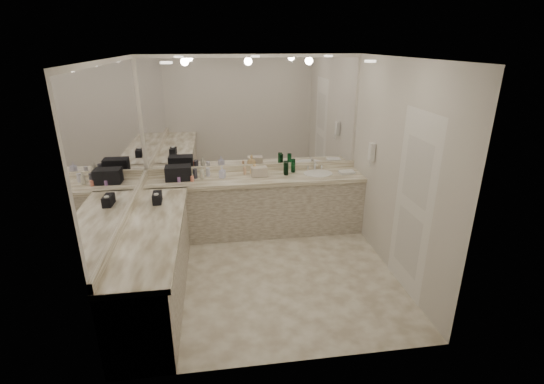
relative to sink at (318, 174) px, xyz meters
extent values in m
plane|color=beige|center=(-0.95, -1.20, -0.90)|extent=(3.20, 3.20, 0.00)
plane|color=white|center=(-0.95, -1.20, 1.71)|extent=(3.20, 3.20, 0.00)
cube|color=beige|center=(-0.95, 0.30, 0.41)|extent=(3.20, 0.02, 2.60)
cube|color=beige|center=(-2.55, -1.20, 0.41)|extent=(0.02, 3.00, 2.60)
cube|color=beige|center=(0.65, -1.20, 0.41)|extent=(0.02, 3.00, 2.60)
cube|color=beige|center=(-0.95, 0.00, -0.48)|extent=(3.20, 0.60, 0.84)
cube|color=white|center=(-0.95, -0.01, -0.03)|extent=(3.20, 0.64, 0.06)
cube|color=beige|center=(-2.25, -1.50, -0.48)|extent=(0.60, 2.40, 0.84)
cube|color=white|center=(-2.24, -1.50, -0.03)|extent=(0.64, 2.42, 0.06)
cube|color=white|center=(-0.95, 0.28, 0.05)|extent=(3.20, 0.04, 0.10)
cube|color=white|center=(-2.53, -1.20, 0.05)|extent=(0.04, 3.00, 0.10)
cube|color=white|center=(-0.95, 0.29, 0.88)|extent=(3.12, 0.01, 1.55)
cube|color=white|center=(-2.54, -1.20, 0.88)|extent=(0.01, 2.92, 1.55)
cylinder|color=white|center=(0.00, 0.00, 0.00)|extent=(0.44, 0.44, 0.03)
cube|color=silver|center=(0.00, 0.21, 0.07)|extent=(0.24, 0.16, 0.14)
cube|color=white|center=(0.61, -0.50, 0.46)|extent=(0.06, 0.10, 0.24)
cube|color=white|center=(0.64, -1.70, 0.16)|extent=(0.02, 0.82, 2.10)
cube|color=black|center=(-2.05, 0.03, 0.11)|extent=(0.37, 0.24, 0.21)
cube|color=black|center=(-2.25, -0.81, 0.07)|extent=(0.11, 0.23, 0.12)
cube|color=beige|center=(-0.89, 0.01, 0.07)|extent=(0.24, 0.16, 0.14)
cube|color=white|center=(0.43, -0.05, 0.02)|extent=(0.24, 0.17, 0.04)
cylinder|color=white|center=(-2.25, -0.87, 0.07)|extent=(0.06, 0.06, 0.13)
imported|color=beige|center=(-1.72, 0.02, 0.10)|extent=(0.09, 0.09, 0.18)
imported|color=silver|center=(-1.43, 0.02, 0.09)|extent=(0.10, 0.10, 0.17)
imported|color=#FFD68C|center=(-0.95, 0.06, 0.10)|extent=(0.16, 0.16, 0.19)
cylinder|color=#0A431C|center=(-0.49, 0.01, 0.10)|extent=(0.07, 0.07, 0.19)
cylinder|color=#0A431C|center=(-0.36, 0.13, 0.11)|extent=(0.07, 0.07, 0.21)
cylinder|color=#0A431C|center=(-0.48, 0.09, 0.10)|extent=(0.06, 0.06, 0.19)
cylinder|color=#E57F66|center=(-1.86, -0.08, 0.04)|extent=(0.05, 0.05, 0.08)
cylinder|color=silver|center=(-1.64, 0.12, 0.07)|extent=(0.06, 0.06, 0.13)
cylinder|color=#3F3F4C|center=(-1.82, 0.06, 0.08)|extent=(0.06, 0.06, 0.14)
cylinder|color=#9966B2|center=(-2.05, -0.08, 0.04)|extent=(0.05, 0.05, 0.07)
cylinder|color=#E0B28C|center=(-1.09, 0.12, 0.06)|extent=(0.04, 0.04, 0.12)
camera|label=1|loc=(-1.50, -5.47, 1.86)|focal=26.00mm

